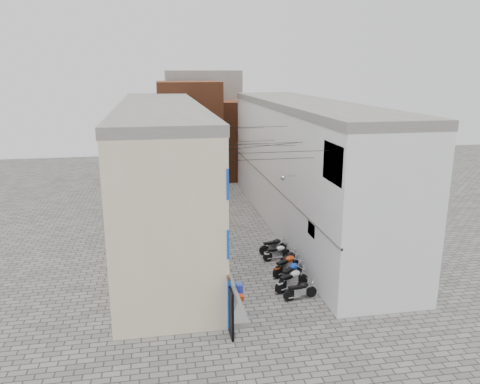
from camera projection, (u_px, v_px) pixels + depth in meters
ground at (284, 324)px, 21.05m from camera, size 90.00×90.00×0.00m
plinth at (207, 230)px, 33.03m from camera, size 0.90×26.00×0.25m
building_left at (162, 171)px, 31.36m from camera, size 5.10×27.00×9.00m
building_right at (305, 166)px, 33.13m from camera, size 5.94×26.00×9.00m
building_far_brick_left at (189, 133)px, 46.07m from camera, size 6.00×6.00×10.00m
building_far_brick_right at (236, 139)px, 49.09m from camera, size 5.00×6.00×8.00m
building_far_concrete at (203, 121)px, 52.00m from camera, size 8.00×5.00×11.00m
far_shopfront at (214, 176)px, 44.72m from camera, size 2.00×0.30×2.40m
overhead_wires at (251, 142)px, 26.51m from camera, size 5.80×13.02×1.32m
motorcycle_a at (300, 289)px, 23.22m from camera, size 1.88×0.85×1.05m
motorcycle_b at (292, 279)px, 24.18m from camera, size 2.22×1.48×1.24m
motorcycle_c at (292, 272)px, 25.01m from camera, size 2.09×1.93×1.25m
motorcycle_d at (287, 264)px, 26.03m from camera, size 2.21×1.75×1.26m
motorcycle_e at (288, 259)px, 26.93m from camera, size 1.79×1.72×1.09m
motorcycle_f at (277, 252)px, 27.99m from camera, size 1.92×0.89×1.07m
motorcycle_g at (274, 245)px, 28.99m from camera, size 2.03×1.00×1.13m
person_a at (221, 267)px, 24.81m from camera, size 0.54×0.61×1.41m
person_b at (221, 259)px, 25.31m from camera, size 1.04×1.10×1.79m
water_jug_near at (240, 289)px, 23.81m from camera, size 0.42×0.42×0.51m
water_jug_far at (238, 287)px, 24.07m from camera, size 0.35×0.35×0.50m
red_crate at (240, 297)px, 23.26m from camera, size 0.46×0.40×0.25m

